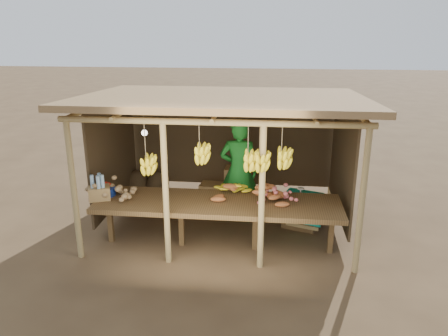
# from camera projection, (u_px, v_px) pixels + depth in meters

# --- Properties ---
(ground) EXTENTS (60.00, 60.00, 0.00)m
(ground) POSITION_uv_depth(u_px,v_px,m) (224.00, 222.00, 8.07)
(ground) COLOR brown
(ground) RESTS_ON ground
(stall_structure) EXTENTS (4.70, 3.50, 2.43)m
(stall_structure) POSITION_uv_depth(u_px,v_px,m) (223.00, 122.00, 7.39)
(stall_structure) COLOR tan
(stall_structure) RESTS_ON ground
(counter) EXTENTS (3.90, 1.05, 0.80)m
(counter) POSITION_uv_depth(u_px,v_px,m) (218.00, 205.00, 6.94)
(counter) COLOR brown
(counter) RESTS_ON ground
(potato_heap) EXTENTS (0.97, 0.65, 0.36)m
(potato_heap) POSITION_uv_depth(u_px,v_px,m) (106.00, 186.00, 7.06)
(potato_heap) COLOR #98794E
(potato_heap) RESTS_ON counter
(sweet_potato_heap) EXTENTS (1.23, 0.95, 0.36)m
(sweet_potato_heap) POSITION_uv_depth(u_px,v_px,m) (250.00, 190.00, 6.91)
(sweet_potato_heap) COLOR #A85B2B
(sweet_potato_heap) RESTS_ON counter
(onion_heap) EXTENTS (0.73, 0.48, 0.35)m
(onion_heap) POSITION_uv_depth(u_px,v_px,m) (281.00, 192.00, 6.85)
(onion_heap) COLOR #BB5B5B
(onion_heap) RESTS_ON counter
(banana_pile) EXTENTS (0.59, 0.45, 0.34)m
(banana_pile) POSITION_uv_depth(u_px,v_px,m) (234.00, 182.00, 7.27)
(banana_pile) COLOR yellow
(banana_pile) RESTS_ON counter
(tomato_basin) EXTENTS (0.38, 0.38, 0.20)m
(tomato_basin) POSITION_uv_depth(u_px,v_px,m) (104.00, 190.00, 7.16)
(tomato_basin) COLOR navy
(tomato_basin) RESTS_ON counter
(bottle_box) EXTENTS (0.41, 0.37, 0.42)m
(bottle_box) POSITION_uv_depth(u_px,v_px,m) (99.00, 190.00, 6.97)
(bottle_box) COLOR #9B7845
(bottle_box) RESTS_ON counter
(vendor) EXTENTS (0.71, 0.48, 1.91)m
(vendor) POSITION_uv_depth(u_px,v_px,m) (239.00, 171.00, 7.89)
(vendor) COLOR #1A7523
(vendor) RESTS_ON ground
(tarp_crate) EXTENTS (0.80, 0.74, 0.77)m
(tarp_crate) POSITION_uv_depth(u_px,v_px,m) (302.00, 210.00, 7.82)
(tarp_crate) COLOR brown
(tarp_crate) RESTS_ON ground
(carton_stack) EXTENTS (0.98, 0.39, 0.73)m
(carton_stack) POSITION_uv_depth(u_px,v_px,m) (228.00, 187.00, 8.87)
(carton_stack) COLOR #9B7845
(carton_stack) RESTS_ON ground
(burlap_sacks) EXTENTS (0.93, 0.49, 0.66)m
(burlap_sacks) POSITION_uv_depth(u_px,v_px,m) (147.00, 183.00, 9.22)
(burlap_sacks) COLOR #44341F
(burlap_sacks) RESTS_ON ground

